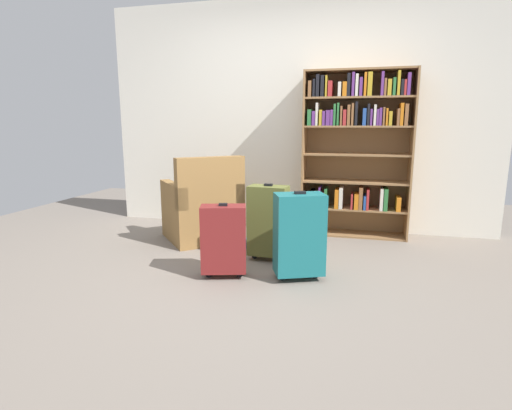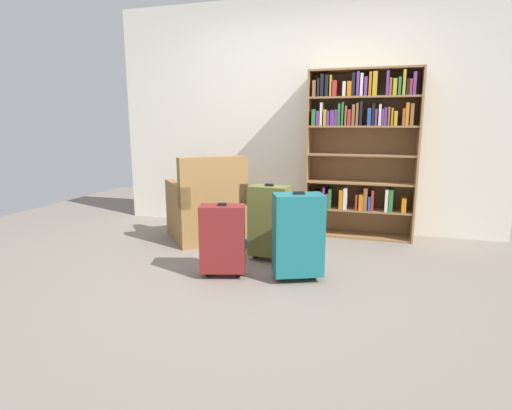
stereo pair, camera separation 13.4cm
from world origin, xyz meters
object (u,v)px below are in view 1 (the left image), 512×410
Objects in this scene: armchair at (203,210)px; suitcase_olive at (268,221)px; bookshelf at (356,145)px; suitcase_dark_red at (224,239)px; mug at (247,243)px; suitcase_teal at (299,234)px.

suitcase_olive is (0.81, -0.48, 0.05)m from armchair.
bookshelf is 1.79× the size of armchair.
suitcase_dark_red is at bearing -116.45° from suitcase_olive.
suitcase_teal is (0.61, -0.69, 0.32)m from mug.
bookshelf reaches higher than armchair.
suitcase_olive is at bearing 130.19° from suitcase_teal.
mug is at bearing 131.75° from suitcase_teal.
suitcase_olive is (-0.72, -1.07, -0.63)m from bookshelf.
suitcase_teal is (0.34, -0.40, 0.01)m from suitcase_olive.
armchair is 1.63× the size of suitcase_dark_red.
mug is (-1.00, -0.78, -0.95)m from bookshelf.
bookshelf is at bearing 58.22° from suitcase_dark_red.
suitcase_teal reaches higher than suitcase_olive.
suitcase_olive is (0.28, -0.29, 0.32)m from mug.
armchair is at bearing 142.69° from suitcase_teal.
armchair reaches higher than suitcase_olive.
suitcase_dark_red is 0.86× the size of suitcase_teal.
suitcase_dark_red is (0.56, -0.98, -0.00)m from armchair.
mug is 0.51m from suitcase_olive.
suitcase_teal reaches higher than mug.
suitcase_dark_red is at bearing -169.91° from suitcase_teal.
mug is 0.17× the size of suitcase_olive.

